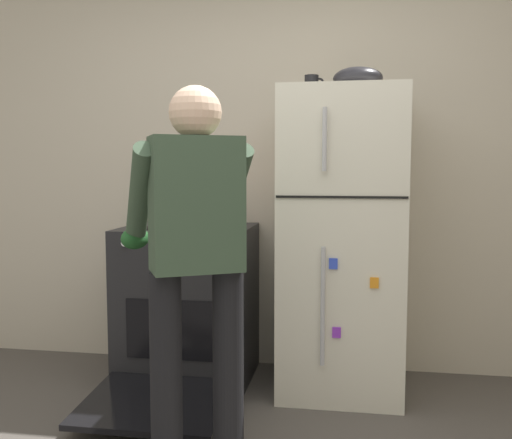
% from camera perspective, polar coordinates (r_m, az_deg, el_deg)
% --- Properties ---
extents(kitchen_wall_back, '(6.00, 0.10, 2.70)m').
position_cam_1_polar(kitchen_wall_back, '(3.62, 2.98, 6.38)').
color(kitchen_wall_back, beige).
rests_on(kitchen_wall_back, ground).
extents(refrigerator, '(0.68, 0.72, 1.71)m').
position_cam_1_polar(refrigerator, '(3.25, 8.64, -2.27)').
color(refrigerator, silver).
rests_on(refrigerator, ground).
extents(stove_range, '(0.76, 1.23, 0.93)m').
position_cam_1_polar(stove_range, '(3.43, -6.93, -8.65)').
color(stove_range, black).
rests_on(stove_range, ground).
extents(person_cook, '(0.65, 0.71, 1.60)m').
position_cam_1_polar(person_cook, '(2.31, -6.26, -2.71)').
color(person_cook, black).
rests_on(person_cook, ground).
extents(red_pot, '(0.36, 0.26, 0.11)m').
position_cam_1_polar(red_pot, '(3.28, -4.50, 0.17)').
color(red_pot, red).
rests_on(red_pot, stove_range).
extents(coffee_mug, '(0.11, 0.08, 0.10)m').
position_cam_1_polar(coffee_mug, '(3.31, 5.71, 13.58)').
color(coffee_mug, black).
rests_on(coffee_mug, refrigerator).
extents(pepper_mill, '(0.05, 0.05, 0.16)m').
position_cam_1_polar(pepper_mill, '(3.65, -10.60, 1.04)').
color(pepper_mill, brown).
rests_on(pepper_mill, stove_range).
extents(mixing_bowl, '(0.27, 0.27, 0.12)m').
position_cam_1_polar(mixing_bowl, '(3.26, 10.31, 13.92)').
color(mixing_bowl, black).
rests_on(mixing_bowl, refrigerator).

